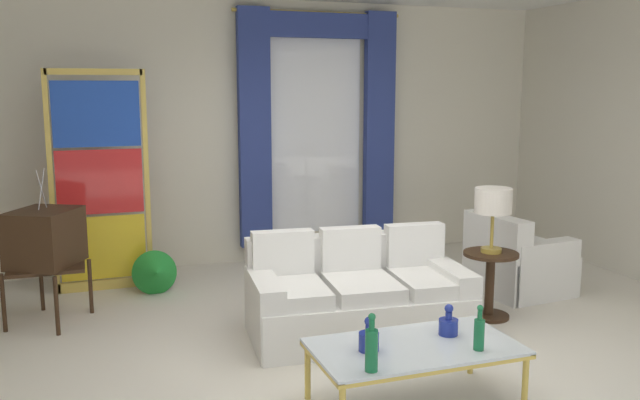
{
  "coord_description": "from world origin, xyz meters",
  "views": [
    {
      "loc": [
        -1.85,
        -4.56,
        2.02
      ],
      "look_at": [
        0.06,
        0.9,
        1.05
      ],
      "focal_mm": 37.73,
      "sensor_mm": 36.0,
      "label": 1
    }
  ],
  "objects_px": {
    "vintage_tv": "(45,241)",
    "coffee_table": "(415,350)",
    "peacock_figurine": "(155,274)",
    "couch_white_long": "(356,297)",
    "armchair_white": "(516,264)",
    "bottle_amber_squat": "(369,339)",
    "round_side_table": "(490,279)",
    "bottle_ruby_flask": "(448,325)",
    "stained_glass_divider": "(100,186)",
    "bottle_crystal_tall": "(479,332)",
    "bottle_blue_decanter": "(372,348)",
    "table_lamp_brass": "(493,204)"
  },
  "relations": [
    {
      "from": "table_lamp_brass",
      "to": "bottle_crystal_tall",
      "type": "bearing_deg",
      "value": -125.52
    },
    {
      "from": "bottle_ruby_flask",
      "to": "vintage_tv",
      "type": "height_order",
      "value": "vintage_tv"
    },
    {
      "from": "coffee_table",
      "to": "bottle_crystal_tall",
      "type": "height_order",
      "value": "bottle_crystal_tall"
    },
    {
      "from": "couch_white_long",
      "to": "bottle_amber_squat",
      "type": "height_order",
      "value": "couch_white_long"
    },
    {
      "from": "bottle_blue_decanter",
      "to": "stained_glass_divider",
      "type": "relative_size",
      "value": 0.16
    },
    {
      "from": "coffee_table",
      "to": "bottle_crystal_tall",
      "type": "bearing_deg",
      "value": -30.8
    },
    {
      "from": "bottle_ruby_flask",
      "to": "bottle_crystal_tall",
      "type": "bearing_deg",
      "value": -80.87
    },
    {
      "from": "stained_glass_divider",
      "to": "table_lamp_brass",
      "type": "xyz_separation_m",
      "value": [
        3.19,
        -2.01,
        -0.03
      ]
    },
    {
      "from": "peacock_figurine",
      "to": "table_lamp_brass",
      "type": "height_order",
      "value": "table_lamp_brass"
    },
    {
      "from": "bottle_crystal_tall",
      "to": "bottle_ruby_flask",
      "type": "xyz_separation_m",
      "value": [
        -0.05,
        0.29,
        -0.05
      ]
    },
    {
      "from": "round_side_table",
      "to": "table_lamp_brass",
      "type": "bearing_deg",
      "value": 14.04
    },
    {
      "from": "bottle_blue_decanter",
      "to": "vintage_tv",
      "type": "relative_size",
      "value": 0.26
    },
    {
      "from": "coffee_table",
      "to": "bottle_amber_squat",
      "type": "relative_size",
      "value": 5.97
    },
    {
      "from": "bottle_amber_squat",
      "to": "bottle_crystal_tall",
      "type": "bearing_deg",
      "value": -18.13
    },
    {
      "from": "stained_glass_divider",
      "to": "bottle_ruby_flask",
      "type": "bearing_deg",
      "value": -57.07
    },
    {
      "from": "bottle_blue_decanter",
      "to": "stained_glass_divider",
      "type": "xyz_separation_m",
      "value": [
        -1.37,
        3.57,
        0.51
      ]
    },
    {
      "from": "couch_white_long",
      "to": "bottle_blue_decanter",
      "type": "xyz_separation_m",
      "value": [
        -0.56,
        -1.61,
        0.25
      ]
    },
    {
      "from": "bottle_blue_decanter",
      "to": "bottle_amber_squat",
      "type": "relative_size",
      "value": 1.59
    },
    {
      "from": "bottle_crystal_tall",
      "to": "round_side_table",
      "type": "bearing_deg",
      "value": 54.48
    },
    {
      "from": "coffee_table",
      "to": "bottle_blue_decanter",
      "type": "bearing_deg",
      "value": -146.91
    },
    {
      "from": "peacock_figurine",
      "to": "couch_white_long",
      "type": "bearing_deg",
      "value": -47.14
    },
    {
      "from": "stained_glass_divider",
      "to": "peacock_figurine",
      "type": "bearing_deg",
      "value": -39.29
    },
    {
      "from": "coffee_table",
      "to": "table_lamp_brass",
      "type": "xyz_separation_m",
      "value": [
        1.4,
        1.29,
        0.65
      ]
    },
    {
      "from": "coffee_table",
      "to": "table_lamp_brass",
      "type": "distance_m",
      "value": 2.01
    },
    {
      "from": "bottle_blue_decanter",
      "to": "bottle_ruby_flask",
      "type": "xyz_separation_m",
      "value": [
        0.71,
        0.36,
        -0.07
      ]
    },
    {
      "from": "bottle_blue_decanter",
      "to": "bottle_amber_squat",
      "type": "distance_m",
      "value": 0.31
    },
    {
      "from": "bottle_ruby_flask",
      "to": "coffee_table",
      "type": "bearing_deg",
      "value": -162.89
    },
    {
      "from": "couch_white_long",
      "to": "bottle_crystal_tall",
      "type": "height_order",
      "value": "couch_white_long"
    },
    {
      "from": "couch_white_long",
      "to": "stained_glass_divider",
      "type": "xyz_separation_m",
      "value": [
        -1.93,
        1.96,
        0.75
      ]
    },
    {
      "from": "bottle_amber_squat",
      "to": "stained_glass_divider",
      "type": "bearing_deg",
      "value": 114.17
    },
    {
      "from": "vintage_tv",
      "to": "table_lamp_brass",
      "type": "distance_m",
      "value": 3.87
    },
    {
      "from": "vintage_tv",
      "to": "armchair_white",
      "type": "height_order",
      "value": "vintage_tv"
    },
    {
      "from": "couch_white_long",
      "to": "stained_glass_divider",
      "type": "height_order",
      "value": "stained_glass_divider"
    },
    {
      "from": "peacock_figurine",
      "to": "table_lamp_brass",
      "type": "distance_m",
      "value": 3.28
    },
    {
      "from": "bottle_amber_squat",
      "to": "round_side_table",
      "type": "bearing_deg",
      "value": 36.69
    },
    {
      "from": "round_side_table",
      "to": "bottle_ruby_flask",
      "type": "bearing_deg",
      "value": -132.8
    },
    {
      "from": "vintage_tv",
      "to": "coffee_table",
      "type": "bearing_deg",
      "value": -47.07
    },
    {
      "from": "stained_glass_divider",
      "to": "bottle_blue_decanter",
      "type": "bearing_deg",
      "value": -69.05
    },
    {
      "from": "round_side_table",
      "to": "armchair_white",
      "type": "bearing_deg",
      "value": 39.9
    },
    {
      "from": "bottle_ruby_flask",
      "to": "round_side_table",
      "type": "xyz_separation_m",
      "value": [
        1.11,
        1.2,
        -0.12
      ]
    },
    {
      "from": "bottle_ruby_flask",
      "to": "stained_glass_divider",
      "type": "distance_m",
      "value": 3.87
    },
    {
      "from": "stained_glass_divider",
      "to": "armchair_white",
      "type": "bearing_deg",
      "value": -20.7
    },
    {
      "from": "bottle_blue_decanter",
      "to": "round_side_table",
      "type": "bearing_deg",
      "value": 40.62
    },
    {
      "from": "bottle_ruby_flask",
      "to": "round_side_table",
      "type": "distance_m",
      "value": 1.64
    },
    {
      "from": "coffee_table",
      "to": "bottle_amber_squat",
      "type": "xyz_separation_m",
      "value": [
        -0.31,
        0.01,
        0.11
      ]
    },
    {
      "from": "armchair_white",
      "to": "stained_glass_divider",
      "type": "xyz_separation_m",
      "value": [
        -3.85,
        1.46,
        0.77
      ]
    },
    {
      "from": "couch_white_long",
      "to": "vintage_tv",
      "type": "distance_m",
      "value": 2.7
    },
    {
      "from": "bottle_blue_decanter",
      "to": "table_lamp_brass",
      "type": "height_order",
      "value": "table_lamp_brass"
    },
    {
      "from": "stained_glass_divider",
      "to": "peacock_figurine",
      "type": "relative_size",
      "value": 3.67
    },
    {
      "from": "bottle_ruby_flask",
      "to": "bottle_amber_squat",
      "type": "bearing_deg",
      "value": -172.62
    }
  ]
}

